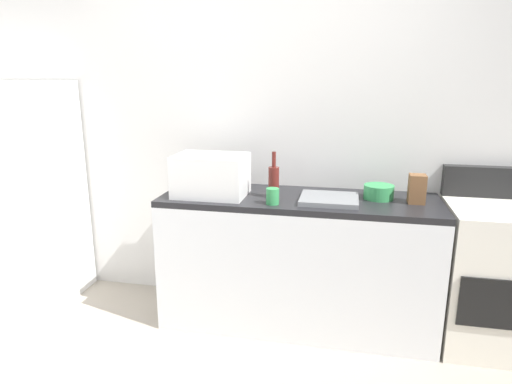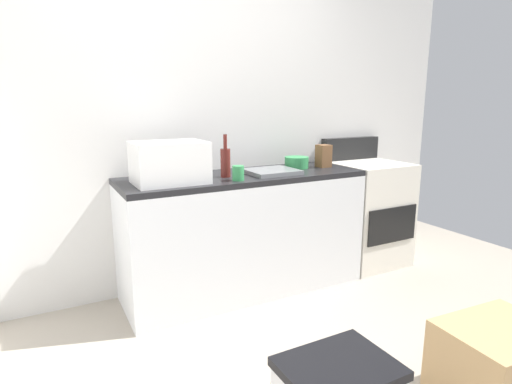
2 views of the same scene
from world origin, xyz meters
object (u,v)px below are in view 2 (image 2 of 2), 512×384
object	(u,v)px
stove_oven	(366,211)
microwave	(169,163)
wine_bottle	(225,162)
coffee_mug	(238,173)
knife_block	(323,156)
mixing_bowl	(297,162)
cardboard_box_medium	(498,363)

from	to	relation	value
stove_oven	microwave	bearing A→B (deg)	-177.62
stove_oven	wine_bottle	world-z (taller)	wine_bottle
wine_bottle	coffee_mug	world-z (taller)	wine_bottle
wine_bottle	knife_block	bearing A→B (deg)	3.04
microwave	mixing_bowl	size ratio (longest dim) A/B	2.42
stove_oven	coffee_mug	world-z (taller)	stove_oven
wine_bottle	cardboard_box_medium	world-z (taller)	wine_bottle
coffee_mug	cardboard_box_medium	distance (m)	1.79
wine_bottle	mixing_bowl	size ratio (longest dim) A/B	1.58
wine_bottle	knife_block	world-z (taller)	wine_bottle
microwave	cardboard_box_medium	xyz separation A→B (m)	(1.10, -1.60, -0.85)
coffee_mug	knife_block	world-z (taller)	knife_block
mixing_bowl	coffee_mug	bearing A→B (deg)	-157.77
microwave	coffee_mug	bearing A→B (deg)	-16.61
knife_block	mixing_bowl	distance (m)	0.23
cardboard_box_medium	knife_block	bearing A→B (deg)	83.20
mixing_bowl	cardboard_box_medium	xyz separation A→B (m)	(0.02, -1.74, -0.76)
microwave	cardboard_box_medium	distance (m)	2.12
microwave	coffee_mug	distance (m)	0.46
coffee_mug	mixing_bowl	bearing A→B (deg)	22.23
mixing_bowl	microwave	bearing A→B (deg)	-172.87
wine_bottle	coffee_mug	bearing A→B (deg)	-82.41
microwave	stove_oven	bearing A→B (deg)	2.38
stove_oven	wine_bottle	size ratio (longest dim) A/B	3.67
wine_bottle	cardboard_box_medium	xyz separation A→B (m)	(0.69, -1.63, -0.82)
microwave	wine_bottle	size ratio (longest dim) A/B	1.53
cardboard_box_medium	mixing_bowl	bearing A→B (deg)	90.74
mixing_bowl	cardboard_box_medium	world-z (taller)	mixing_bowl
stove_oven	coffee_mug	distance (m)	1.46
coffee_mug	knife_block	size ratio (longest dim) A/B	0.56
coffee_mug	cardboard_box_medium	size ratio (longest dim) A/B	0.19
microwave	wine_bottle	distance (m)	0.41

